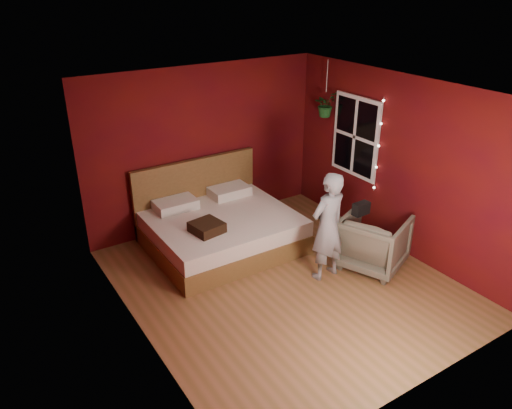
# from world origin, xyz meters

# --- Properties ---
(floor) EXTENTS (4.50, 4.50, 0.00)m
(floor) POSITION_xyz_m (0.00, 0.00, 0.00)
(floor) COLOR brown
(floor) RESTS_ON ground
(room_walls) EXTENTS (4.04, 4.54, 2.62)m
(room_walls) POSITION_xyz_m (0.00, 0.00, 1.68)
(room_walls) COLOR #5D1109
(room_walls) RESTS_ON ground
(window) EXTENTS (0.05, 0.97, 1.27)m
(window) POSITION_xyz_m (1.97, 0.90, 1.50)
(window) COLOR white
(window) RESTS_ON room_walls
(fairy_lights) EXTENTS (0.04, 0.04, 1.45)m
(fairy_lights) POSITION_xyz_m (1.94, 0.38, 1.50)
(fairy_lights) COLOR silver
(fairy_lights) RESTS_ON room_walls
(bed) EXTENTS (2.12, 1.80, 1.17)m
(bed) POSITION_xyz_m (-0.23, 1.40, 0.30)
(bed) COLOR brown
(bed) RESTS_ON ground
(person) EXTENTS (0.59, 0.42, 1.54)m
(person) POSITION_xyz_m (0.57, -0.15, 0.77)
(person) COLOR slate
(person) RESTS_ON ground
(armchair) EXTENTS (1.12, 1.11, 0.79)m
(armchair) POSITION_xyz_m (1.30, -0.32, 0.39)
(armchair) COLOR #666150
(armchair) RESTS_ON ground
(handbag) EXTENTS (0.25, 0.14, 0.18)m
(handbag) POSITION_xyz_m (1.17, -0.14, 0.87)
(handbag) COLOR black
(handbag) RESTS_ON armchair
(throw_pillow) EXTENTS (0.46, 0.46, 0.14)m
(throw_pillow) POSITION_xyz_m (-0.65, 0.99, 0.60)
(throw_pillow) COLOR black
(throw_pillow) RESTS_ON bed
(hanging_plant) EXTENTS (0.43, 0.40, 0.90)m
(hanging_plant) POSITION_xyz_m (1.85, 1.53, 1.90)
(hanging_plant) COLOR silver
(hanging_plant) RESTS_ON room_walls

